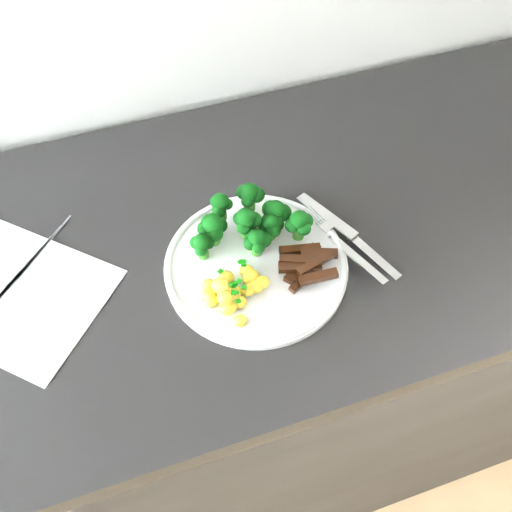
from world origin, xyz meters
name	(u,v)px	position (x,y,z in m)	size (l,w,h in m)	color
counter	(201,380)	(0.12, 1.67, 0.46)	(2.43, 0.61, 0.91)	black
recipe_paper	(6,290)	(-0.12, 1.69, 0.91)	(0.35, 0.34, 0.00)	white
plate	(256,265)	(0.23, 1.61, 0.92)	(0.27, 0.27, 0.02)	white
broccoli	(251,221)	(0.24, 1.66, 0.96)	(0.18, 0.12, 0.07)	#2C6719
potatoes	(233,291)	(0.18, 1.57, 0.94)	(0.10, 0.09, 0.04)	yellow
beef_strips	(306,264)	(0.30, 1.58, 0.93)	(0.09, 0.08, 0.03)	black
fork	(346,247)	(0.36, 1.59, 0.93)	(0.07, 0.17, 0.02)	#BDBDC1
knife	(360,245)	(0.39, 1.59, 0.92)	(0.09, 0.20, 0.02)	#BDBDC1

